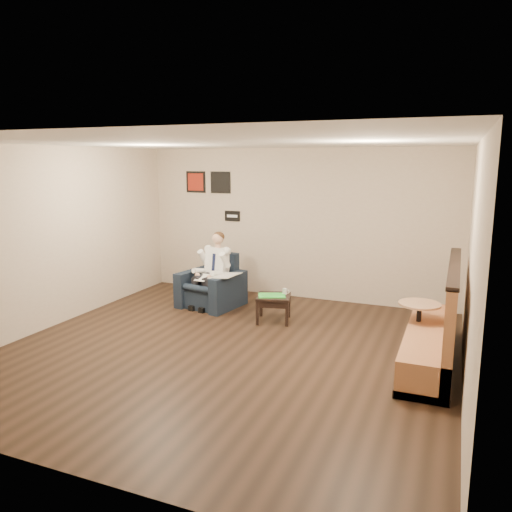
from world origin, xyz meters
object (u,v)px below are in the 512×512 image
at_px(smartphone, 277,293).
at_px(banquette, 431,314).
at_px(coffee_mug, 285,291).
at_px(armchair, 211,281).
at_px(side_table, 274,308).
at_px(seated_man, 207,273).
at_px(green_folder, 272,295).
at_px(cafe_table, 418,328).

height_order(smartphone, banquette, banquette).
bearing_deg(coffee_mug, armchair, 171.05).
bearing_deg(side_table, coffee_mug, 48.29).
height_order(armchair, smartphone, armchair).
distance_m(seated_man, green_folder, 1.38).
distance_m(side_table, banquette, 2.60).
xyz_separation_m(side_table, green_folder, (-0.02, -0.03, 0.22)).
bearing_deg(smartphone, seated_man, 170.86).
xyz_separation_m(armchair, side_table, (1.34, -0.39, -0.25)).
height_order(armchair, banquette, banquette).
relative_size(coffee_mug, cafe_table, 0.13).
bearing_deg(cafe_table, green_folder, 168.20).
xyz_separation_m(banquette, cafe_table, (-0.17, 0.27, -0.30)).
distance_m(armchair, banquette, 3.96).
relative_size(green_folder, coffee_mug, 4.74).
relative_size(seated_man, smartphone, 9.42).
xyz_separation_m(seated_man, coffee_mug, (1.49, -0.11, -0.15)).
xyz_separation_m(smartphone, banquette, (2.44, -0.94, 0.21)).
bearing_deg(smartphone, side_table, -97.35).
bearing_deg(armchair, smartphone, -0.00).
relative_size(seated_man, coffee_mug, 13.88).
bearing_deg(seated_man, side_table, -1.62).
distance_m(seated_man, smartphone, 1.38).
height_order(side_table, green_folder, green_folder).
bearing_deg(cafe_table, coffee_mug, 162.84).
xyz_separation_m(smartphone, cafe_table, (2.27, -0.67, -0.09)).
bearing_deg(coffee_mug, side_table, -131.71).
distance_m(side_table, smartphone, 0.27).
distance_m(coffee_mug, banquette, 2.49).
xyz_separation_m(green_folder, cafe_table, (2.30, -0.48, -0.09)).
height_order(green_folder, coffee_mug, coffee_mug).
bearing_deg(armchair, cafe_table, -4.31).
distance_m(green_folder, coffee_mug, 0.24).
height_order(seated_man, banquette, banquette).
distance_m(green_folder, cafe_table, 2.35).
relative_size(side_table, green_folder, 1.22).
height_order(coffee_mug, smartphone, coffee_mug).
bearing_deg(banquette, side_table, 162.38).
relative_size(armchair, green_folder, 2.21).
distance_m(green_folder, smartphone, 0.19).
distance_m(smartphone, banquette, 2.62).
bearing_deg(seated_man, banquette, -5.80).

